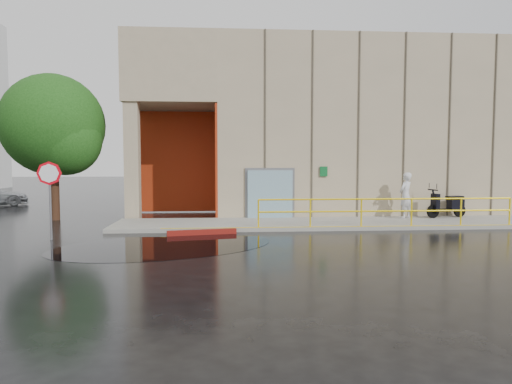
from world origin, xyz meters
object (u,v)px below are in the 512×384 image
at_px(stop_sign, 49,183).
at_px(red_curb, 202,232).
at_px(scooter, 447,198).
at_px(person, 406,195).
at_px(tree_near, 56,129).

xyz_separation_m(stop_sign, red_curb, (4.83, 0.65, -1.76)).
distance_m(stop_sign, red_curb, 5.19).
bearing_deg(scooter, red_curb, -176.99).
relative_size(person, red_curb, 0.80).
height_order(scooter, stop_sign, stop_sign).
height_order(stop_sign, red_curb, stop_sign).
bearing_deg(person, tree_near, -45.04).
xyz_separation_m(stop_sign, tree_near, (-1.51, 4.98, 2.05)).
height_order(scooter, red_curb, scooter).
xyz_separation_m(person, tree_near, (-14.67, 1.58, 2.80)).
distance_m(red_curb, tree_near, 8.58).
relative_size(stop_sign, tree_near, 0.41).
height_order(person, scooter, person).
bearing_deg(scooter, tree_near, 162.19).
height_order(person, stop_sign, stop_sign).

